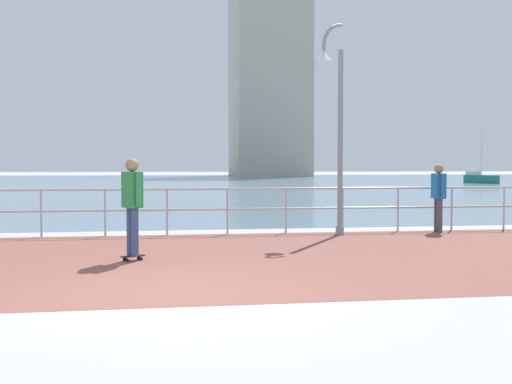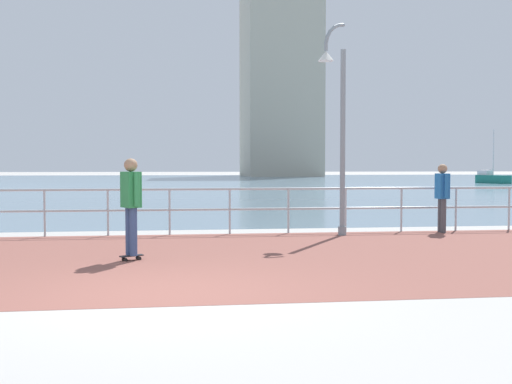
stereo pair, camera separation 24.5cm
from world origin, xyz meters
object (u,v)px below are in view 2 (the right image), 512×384
lamppost (337,118)px  sailboat_ivory (492,178)px  skateboarder (131,199)px  bystander (442,192)px

lamppost → sailboat_ivory: size_ratio=1.00×
lamppost → skateboarder: 5.63m
lamppost → sailboat_ivory: 45.92m
lamppost → skateboarder: bearing=-144.7°
skateboarder → lamppost: bearing=35.3°
lamppost → bystander: (2.68, 0.34, -1.71)m
lamppost → skateboarder: size_ratio=2.80×
bystander → sailboat_ivory: 44.19m
skateboarder → sailboat_ivory: size_ratio=0.35×
bystander → sailboat_ivory: sailboat_ivory is taller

